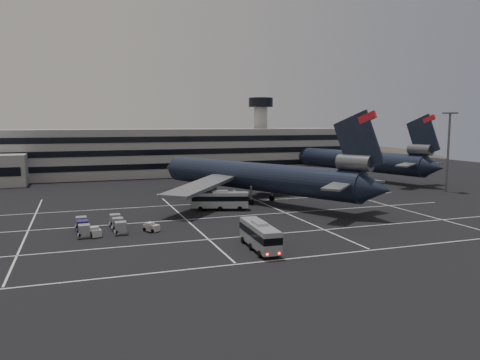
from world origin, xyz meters
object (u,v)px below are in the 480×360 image
object	(u,v)px
uld_cluster	(101,225)
bus_far	(220,199)
trijet_main	(256,176)
tug_a	(95,232)
bus_near	(260,234)

from	to	relation	value
uld_cluster	bus_far	bearing A→B (deg)	25.85
trijet_main	bus_far	world-z (taller)	trijet_main
trijet_main	uld_cluster	xyz separation A→B (m)	(-30.92, -16.26, -4.35)
tug_a	uld_cluster	size ratio (longest dim) A/B	0.31
bus_far	tug_a	world-z (taller)	bus_far
tug_a	uld_cluster	xyz separation A→B (m)	(0.92, 3.08, 0.21)
tug_a	bus_near	bearing A→B (deg)	-48.73
bus_near	uld_cluster	bearing A→B (deg)	140.82
trijet_main	bus_near	xyz separation A→B (m)	(-12.36, -33.14, -3.28)
tug_a	bus_far	bearing A→B (deg)	17.63
bus_near	uld_cluster	xyz separation A→B (m)	(-18.56, 16.88, -1.07)
tug_a	uld_cluster	distance (m)	3.22
trijet_main	bus_near	distance (m)	35.52
bus_far	uld_cluster	size ratio (longest dim) A/B	1.23
bus_near	tug_a	bearing A→B (deg)	147.80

